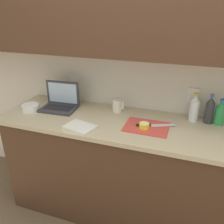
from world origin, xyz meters
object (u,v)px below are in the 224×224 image
laptop (60,102)px  bottle_oil_tall (210,110)px  lemon_half_cut (144,125)px  bottle_green_soda (220,113)px  cutting_board (147,127)px  bottle_water_clear (194,108)px  measuring_cup (117,105)px  knife (149,125)px  bowl_white (31,107)px

laptop → bottle_oil_tall: (1.25, 0.12, 0.05)m
lemon_half_cut → bottle_green_soda: bearing=26.9°
laptop → cutting_board: (0.81, -0.11, -0.05)m
lemon_half_cut → bottle_oil_tall: bearing=30.7°
bottle_water_clear → measuring_cup: (-0.63, -0.03, -0.05)m
cutting_board → lemon_half_cut: size_ratio=4.31×
laptop → bottle_water_clear: (1.14, 0.12, 0.05)m
knife → measuring_cup: (-0.32, 0.19, 0.04)m
cutting_board → lemon_half_cut: lemon_half_cut is taller
laptop → knife: size_ratio=1.10×
laptop → bowl_white: (-0.23, -0.13, -0.03)m
bottle_oil_tall → knife: bearing=-152.2°
knife → laptop: bearing=149.5°
knife → bottle_green_soda: size_ratio=1.41×
measuring_cup → bowl_white: size_ratio=0.77×
bottle_water_clear → bowl_white: bottle_water_clear is taller
laptop → bottle_oil_tall: bearing=2.2°
cutting_board → bottle_green_soda: size_ratio=1.60×
laptop → knife: laptop is taller
measuring_cup → cutting_board: bearing=-34.6°
bowl_white → bottle_oil_tall: bearing=9.8°
bottle_green_soda → bowl_white: bottle_green_soda is taller
bottle_oil_tall → measuring_cup: bottle_oil_tall is taller
bottle_green_soda → measuring_cup: (-0.82, -0.03, -0.04)m
bowl_white → cutting_board: bearing=0.9°
bottle_green_soda → bottle_oil_tall: (-0.08, 0.00, 0.01)m
bottle_water_clear → measuring_cup: size_ratio=2.02×
laptop → knife: (0.82, -0.10, -0.04)m
bottle_oil_tall → bottle_water_clear: 0.11m
laptop → cutting_board: laptop is taller
bottle_oil_tall → measuring_cup: bearing=-177.7°
lemon_half_cut → bottle_water_clear: (0.34, 0.27, 0.08)m
laptop → lemon_half_cut: 0.81m
cutting_board → bowl_white: bowl_white is taller
lemon_half_cut → bottle_oil_tall: size_ratio=0.33×
bottle_oil_tall → bottle_water_clear: bearing=-180.0°
bottle_water_clear → knife: bearing=-144.3°
lemon_half_cut → measuring_cup: bearing=140.5°
knife → bowl_white: bowl_white is taller
cutting_board → measuring_cup: (-0.30, 0.21, 0.05)m
bowl_white → lemon_half_cut: bearing=-0.8°
knife → measuring_cup: size_ratio=2.56×
laptop → bottle_green_soda: bearing=1.9°
laptop → knife: bearing=-10.4°
lemon_half_cut → bottle_green_soda: bottle_green_soda is taller
cutting_board → bottle_water_clear: (0.33, 0.24, 0.10)m
cutting_board → knife: bearing=44.3°
cutting_board → bottle_oil_tall: bearing=28.5°
laptop → bottle_water_clear: size_ratio=1.40×
bottle_oil_tall → bottle_water_clear: (-0.11, -0.00, -0.00)m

